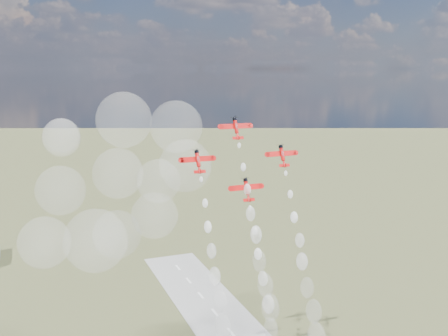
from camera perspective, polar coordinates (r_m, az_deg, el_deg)
plane_lead at (r=170.71m, az=1.33°, el=4.38°), size 10.67×5.32×7.09m
plane_left at (r=162.68m, az=-2.85°, el=0.76°), size 10.67×5.32×7.09m
plane_right at (r=174.18m, az=6.37°, el=1.37°), size 10.67×5.32×7.09m
plane_slot at (r=165.65m, az=2.52°, el=-2.33°), size 10.67×5.32×7.09m
smoke_trail_lead at (r=162.69m, az=4.29°, el=-11.46°), size 5.37×26.10×49.08m
smoke_trail_left at (r=157.25m, az=-0.26°, el=-15.94°), size 5.10×25.96×49.73m
smoke_trail_right at (r=169.47m, az=9.39°, el=-14.15°), size 5.57×25.61×49.69m
drifted_smoke_cloud at (r=174.56m, az=-11.00°, el=-1.74°), size 64.73×40.28×59.11m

